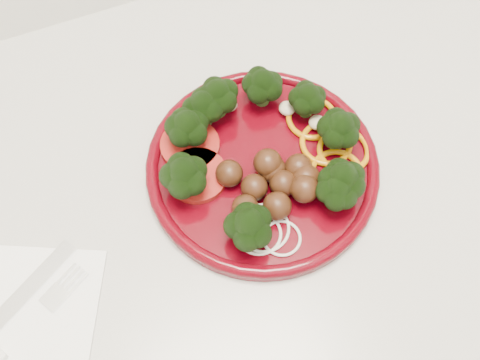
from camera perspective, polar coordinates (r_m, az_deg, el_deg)
name	(u,v)px	position (r m, az deg, el deg)	size (l,w,h in m)	color
counter	(232,309)	(1.06, -0.76, -12.16)	(2.40, 0.60, 0.90)	beige
plate	(264,158)	(0.63, 2.27, 2.05)	(0.25, 0.25, 0.06)	#45020A
napkin	(1,334)	(0.63, -21.74, -13.41)	(0.18, 0.18, 0.00)	white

